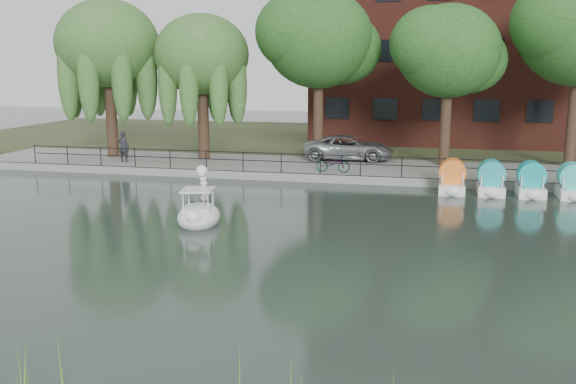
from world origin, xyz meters
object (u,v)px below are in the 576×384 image
(minivan, at_px, (348,146))
(swan_boat, at_px, (199,212))
(pedestrian, at_px, (124,144))
(bicycle, at_px, (333,162))

(minivan, distance_m, swan_boat, 14.82)
(minivan, relative_size, swan_boat, 2.18)
(pedestrian, bearing_deg, minivan, -163.22)
(bicycle, relative_size, pedestrian, 0.87)
(minivan, xyz_separation_m, swan_boat, (-3.55, -14.37, -0.75))
(minivan, bearing_deg, swan_boat, 163.53)
(minivan, height_order, pedestrian, pedestrian)
(minivan, bearing_deg, pedestrian, 103.57)
(bicycle, xyz_separation_m, pedestrian, (-11.91, 0.79, 0.49))
(minivan, bearing_deg, bicycle, 174.85)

